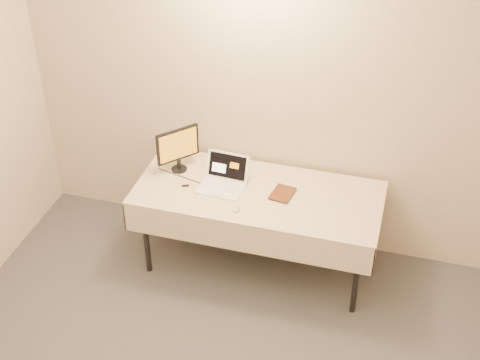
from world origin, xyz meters
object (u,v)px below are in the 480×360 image
(laptop, at_px, (224,179))
(monitor, at_px, (178,147))
(book, at_px, (273,181))
(table, at_px, (258,199))

(laptop, xyz_separation_m, monitor, (-0.40, 0.10, 0.16))
(book, bearing_deg, laptop, -168.69)
(table, xyz_separation_m, book, (0.11, 0.03, 0.17))
(laptop, bearing_deg, book, 5.21)
(table, height_order, laptop, laptop)
(table, distance_m, monitor, 0.74)
(table, distance_m, laptop, 0.30)
(laptop, height_order, monitor, monitor)
(book, bearing_deg, monitor, -177.28)
(book, bearing_deg, table, -155.91)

